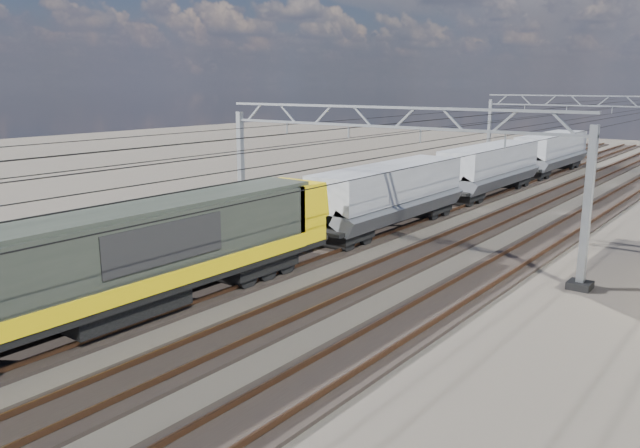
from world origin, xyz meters
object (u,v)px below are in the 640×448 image
Objects in this scene: catenary_gantry_far at (587,130)px; locomotive at (118,259)px; catenary_gantry_mid at (382,173)px; hopper_wagon_lead at (390,192)px; hopper_wagon_mid at (490,166)px; hopper_wagon_third at (552,150)px.

catenary_gantry_far is 0.94× the size of locomotive.
catenary_gantry_mid and catenary_gantry_far have the same top height.
catenary_gantry_mid reaches higher than hopper_wagon_lead.
hopper_wagon_mid is (-2.00, -17.71, -1.67)m from catenary_gantry_far.
catenary_gantry_mid is at bearing -63.95° from hopper_wagon_lead.
hopper_wagon_third is at bearing 93.52° from catenary_gantry_mid.
locomotive reaches higher than hopper_wagon_lead.
hopper_wagon_third is at bearing -119.70° from catenary_gantry_far.
catenary_gantry_far reaches higher than hopper_wagon_lead.
hopper_wagon_third is (0.00, 14.20, 0.00)m from hopper_wagon_mid.
hopper_wagon_mid is (0.00, 14.20, 0.00)m from hopper_wagon_lead.
locomotive is at bearing -90.00° from hopper_wagon_lead.
catenary_gantry_far is 17.90m from hopper_wagon_mid.
catenary_gantry_far is at bearing 83.55° from hopper_wagon_mid.
catenary_gantry_far reaches higher than hopper_wagon_mid.
locomotive is at bearing -92.31° from catenary_gantry_far.
catenary_gantry_far is 32.01m from hopper_wagon_lead.
hopper_wagon_lead is 1.00× the size of hopper_wagon_mid.
hopper_wagon_lead is at bearing -90.00° from hopper_wagon_mid.
catenary_gantry_mid is 1.53× the size of hopper_wagon_mid.
catenary_gantry_far is 49.67m from locomotive.
hopper_wagon_lead is 28.40m from hopper_wagon_third.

